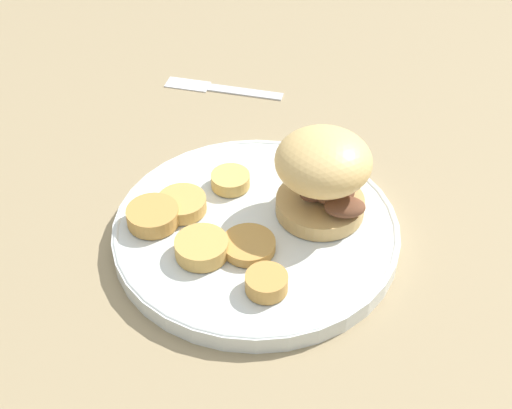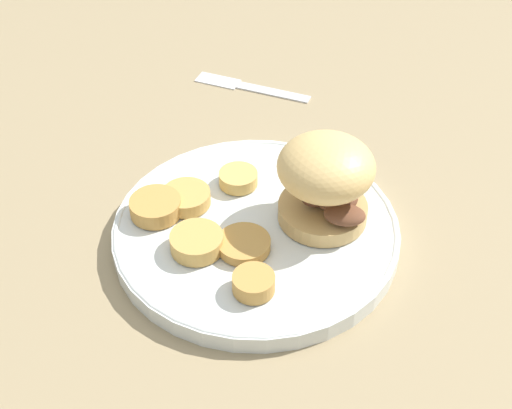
{
  "view_description": "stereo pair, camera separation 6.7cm",
  "coord_description": "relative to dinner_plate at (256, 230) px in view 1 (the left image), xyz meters",
  "views": [
    {
      "loc": [
        0.49,
        0.1,
        0.49
      ],
      "look_at": [
        0.0,
        0.0,
        0.04
      ],
      "focal_mm": 50.0,
      "sensor_mm": 36.0,
      "label": 1
    },
    {
      "loc": [
        0.48,
        0.16,
        0.49
      ],
      "look_at": [
        0.0,
        0.0,
        0.04
      ],
      "focal_mm": 50.0,
      "sensor_mm": 36.0,
      "label": 2
    }
  ],
  "objects": [
    {
      "name": "potato_round_5",
      "position": [
        0.02,
        -0.1,
        0.02
      ],
      "size": [
        0.05,
        0.05,
        0.02
      ],
      "primitive_type": "cylinder",
      "color": "#BC8942",
      "rests_on": "dinner_plate"
    },
    {
      "name": "fork",
      "position": [
        -0.26,
        -0.1,
        -0.01
      ],
      "size": [
        0.03,
        0.15,
        0.0
      ],
      "color": "silver",
      "rests_on": "ground_plane"
    },
    {
      "name": "potato_round_2",
      "position": [
        0.08,
        0.03,
        0.02
      ],
      "size": [
        0.04,
        0.04,
        0.02
      ],
      "primitive_type": "cylinder",
      "color": "#BC8942",
      "rests_on": "dinner_plate"
    },
    {
      "name": "potato_round_0",
      "position": [
        -0.01,
        -0.08,
        0.02
      ],
      "size": [
        0.05,
        0.05,
        0.01
      ],
      "primitive_type": "cylinder",
      "color": "tan",
      "rests_on": "dinner_plate"
    },
    {
      "name": "sandwich",
      "position": [
        -0.03,
        0.06,
        0.06
      ],
      "size": [
        0.1,
        0.09,
        0.09
      ],
      "color": "tan",
      "rests_on": "dinner_plate"
    },
    {
      "name": "potato_round_1",
      "position": [
        0.05,
        -0.04,
        0.02
      ],
      "size": [
        0.05,
        0.05,
        0.02
      ],
      "primitive_type": "cylinder",
      "color": "tan",
      "rests_on": "dinner_plate"
    },
    {
      "name": "dinner_plate",
      "position": [
        0.0,
        0.0,
        0.0
      ],
      "size": [
        0.28,
        0.28,
        0.02
      ],
      "color": "silver",
      "rests_on": "ground_plane"
    },
    {
      "name": "potato_round_4",
      "position": [
        0.03,
        0.0,
        0.01
      ],
      "size": [
        0.05,
        0.05,
        0.01
      ],
      "primitive_type": "cylinder",
      "color": "#BC8942",
      "rests_on": "dinner_plate"
    },
    {
      "name": "ground_plane",
      "position": [
        0.0,
        0.0,
        -0.01
      ],
      "size": [
        4.0,
        4.0,
        0.0
      ],
      "primitive_type": "plane",
      "color": "#937F5B"
    },
    {
      "name": "potato_round_3",
      "position": [
        -0.05,
        -0.04,
        0.02
      ],
      "size": [
        0.04,
        0.04,
        0.01
      ],
      "primitive_type": "cylinder",
      "color": "tan",
      "rests_on": "dinner_plate"
    }
  ]
}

